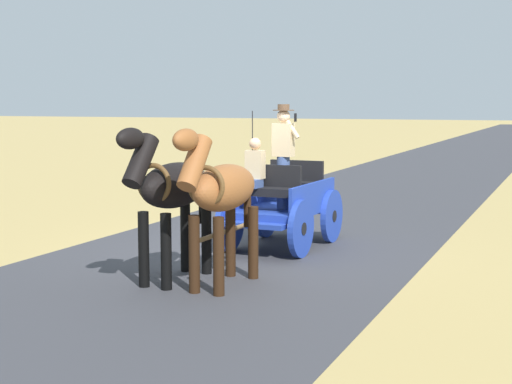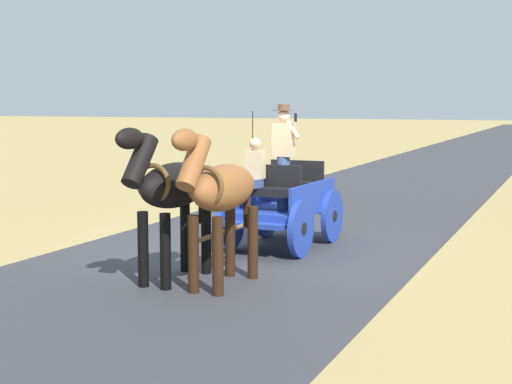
# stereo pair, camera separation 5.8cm
# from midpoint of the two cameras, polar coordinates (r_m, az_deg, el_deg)

# --- Properties ---
(ground_plane) EXTENTS (200.00, 200.00, 0.00)m
(ground_plane) POSITION_cam_midpoint_polar(r_m,az_deg,el_deg) (13.18, -0.45, -4.38)
(ground_plane) COLOR tan
(road_surface) EXTENTS (6.03, 160.00, 0.01)m
(road_surface) POSITION_cam_midpoint_polar(r_m,az_deg,el_deg) (13.17, -0.45, -4.36)
(road_surface) COLOR #38383D
(road_surface) RESTS_ON ground
(horse_drawn_carriage) EXTENTS (1.48, 4.51, 2.50)m
(horse_drawn_carriage) POSITION_cam_midpoint_polar(r_m,az_deg,el_deg) (13.34, 2.00, -0.70)
(horse_drawn_carriage) COLOR #1E3899
(horse_drawn_carriage) RESTS_ON ground
(horse_near_side) EXTENTS (0.60, 2.13, 2.21)m
(horse_near_side) POSITION_cam_midpoint_polar(r_m,az_deg,el_deg) (10.39, -2.52, 0.02)
(horse_near_side) COLOR brown
(horse_near_side) RESTS_ON ground
(horse_off_side) EXTENTS (0.65, 2.13, 2.21)m
(horse_off_side) POSITION_cam_midpoint_polar(r_m,az_deg,el_deg) (10.77, -6.21, 0.22)
(horse_off_side) COLOR black
(horse_off_side) RESTS_ON ground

